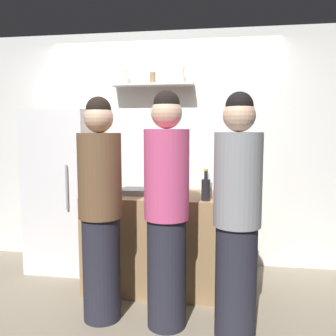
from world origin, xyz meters
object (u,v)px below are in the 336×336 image
object	(u,v)px
refrigerator	(64,190)
wine_bottle_amber_glass	(182,186)
person_pink_top	(167,211)
water_bottle_plastic	(228,181)
wine_bottle_dark_glass	(206,189)
person_grey_hoodie	(237,218)
wine_bottle_green_glass	(108,177)
person_brown_jacket	(101,211)
utensil_holder	(207,189)
wine_bottle_pale_glass	(91,184)
baking_pan	(140,191)

from	to	relation	value
refrigerator	wine_bottle_amber_glass	distance (m)	1.45
person_pink_top	water_bottle_plastic	bearing A→B (deg)	-45.32
wine_bottle_dark_glass	person_grey_hoodie	distance (m)	0.58
wine_bottle_green_glass	person_brown_jacket	size ratio (longest dim) A/B	0.17
person_brown_jacket	utensil_holder	bearing A→B (deg)	-98.79
utensil_holder	person_grey_hoodie	bearing A→B (deg)	-71.35
utensil_holder	refrigerator	bearing A→B (deg)	167.19
wine_bottle_dark_glass	wine_bottle_pale_glass	xyz separation A→B (m)	(-1.04, 0.02, 0.01)
water_bottle_plastic	person_pink_top	size ratio (longest dim) A/B	0.14
wine_bottle_dark_glass	person_grey_hoodie	xyz separation A→B (m)	(0.25, -0.50, -0.12)
water_bottle_plastic	person_pink_top	bearing A→B (deg)	-118.25
wine_bottle_dark_glass	wine_bottle_green_glass	bearing A→B (deg)	153.22
wine_bottle_amber_glass	wine_bottle_green_glass	size ratio (longest dim) A/B	0.93
wine_bottle_amber_glass	wine_bottle_pale_glass	world-z (taller)	wine_bottle_pale_glass
person_brown_jacket	person_grey_hoodie	xyz separation A→B (m)	(1.05, -0.10, 0.01)
utensil_holder	wine_bottle_pale_glass	size ratio (longest dim) A/B	0.71
person_brown_jacket	person_grey_hoodie	world-z (taller)	person_grey_hoodie
wine_bottle_pale_glass	person_pink_top	bearing A→B (deg)	-30.12
wine_bottle_amber_glass	person_pink_top	size ratio (longest dim) A/B	0.16
refrigerator	wine_bottle_green_glass	bearing A→B (deg)	-6.59
wine_bottle_green_glass	wine_bottle_pale_glass	world-z (taller)	wine_bottle_pale_glass
refrigerator	utensil_holder	world-z (taller)	refrigerator
utensil_holder	person_grey_hoodie	world-z (taller)	person_grey_hoodie
refrigerator	person_pink_top	world-z (taller)	person_pink_top
wine_bottle_amber_glass	person_brown_jacket	size ratio (longest dim) A/B	0.16
wine_bottle_dark_glass	wine_bottle_amber_glass	world-z (taller)	wine_bottle_amber_glass
water_bottle_plastic	baking_pan	bearing A→B (deg)	-165.40
water_bottle_plastic	person_grey_hoodie	distance (m)	0.96
wine_bottle_pale_glass	person_brown_jacket	xyz separation A→B (m)	(0.24, -0.42, -0.14)
wine_bottle_green_glass	person_pink_top	distance (m)	1.24
wine_bottle_pale_glass	refrigerator	bearing A→B (deg)	133.29
person_brown_jacket	wine_bottle_amber_glass	bearing A→B (deg)	-95.13
utensil_holder	wine_bottle_dark_glass	world-z (taller)	wine_bottle_dark_glass
wine_bottle_pale_glass	water_bottle_plastic	xyz separation A→B (m)	(1.23, 0.43, -0.00)
person_grey_hoodie	refrigerator	bearing A→B (deg)	-89.79
wine_bottle_dark_glass	person_brown_jacket	distance (m)	0.91
wine_bottle_pale_glass	utensil_holder	bearing A→B (deg)	11.68
utensil_holder	wine_bottle_green_glass	size ratio (longest dim) A/B	0.74
baking_pan	water_bottle_plastic	bearing A→B (deg)	14.60
wine_bottle_amber_glass	wine_bottle_green_glass	distance (m)	0.93
wine_bottle_green_glass	refrigerator	bearing A→B (deg)	173.41
utensil_holder	person_brown_jacket	xyz separation A→B (m)	(-0.81, -0.63, -0.09)
wine_bottle_amber_glass	person_brown_jacket	world-z (taller)	person_brown_jacket
utensil_holder	person_brown_jacket	size ratio (longest dim) A/B	0.13
baking_pan	person_brown_jacket	world-z (taller)	person_brown_jacket
water_bottle_plastic	person_brown_jacket	bearing A→B (deg)	-139.76
wine_bottle_amber_glass	water_bottle_plastic	size ratio (longest dim) A/B	1.10
utensil_holder	wine_bottle_amber_glass	bearing A→B (deg)	-153.62
wine_bottle_amber_glass	utensil_holder	bearing A→B (deg)	26.38
person_brown_jacket	wine_bottle_dark_glass	bearing A→B (deg)	-110.38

